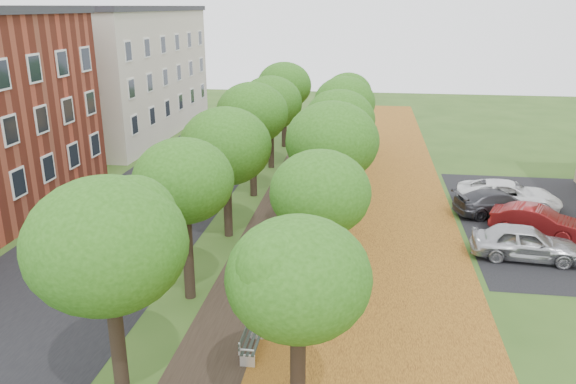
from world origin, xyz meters
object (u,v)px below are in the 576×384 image
(car_grey, at_px, (498,203))
(car_silver, at_px, (525,242))
(bench, at_px, (251,341))
(car_red, at_px, (537,221))
(car_white, at_px, (509,195))

(car_grey, bearing_deg, car_silver, 164.15)
(car_silver, xyz_separation_m, car_grey, (0.00, 5.36, -0.09))
(bench, distance_m, car_grey, 17.19)
(car_silver, bearing_deg, car_grey, 4.91)
(bench, relative_size, car_grey, 0.36)
(car_silver, bearing_deg, car_red, -18.97)
(bench, distance_m, car_white, 18.55)
(car_red, bearing_deg, car_grey, 47.60)
(car_grey, bearing_deg, bench, 127.60)
(car_silver, relative_size, car_red, 1.06)
(car_grey, bearing_deg, car_white, -50.18)
(bench, xyz_separation_m, car_grey, (10.24, 13.81, 0.26))
(car_silver, distance_m, car_red, 3.12)
(bench, relative_size, car_red, 0.40)
(car_silver, xyz_separation_m, car_white, (0.76, 6.48, -0.01))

